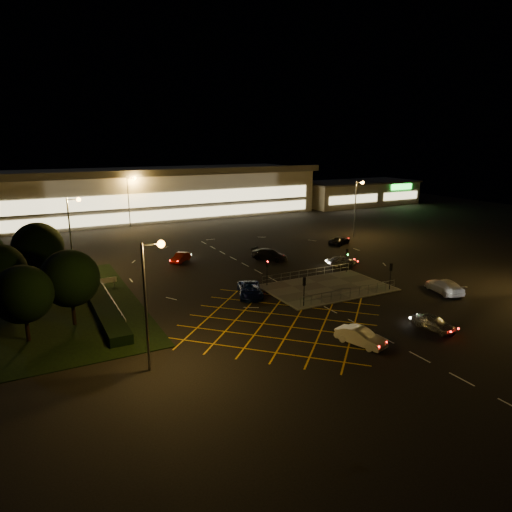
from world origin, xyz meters
name	(u,v)px	position (x,y,z in m)	size (l,w,h in m)	color
ground	(304,286)	(0.00, 0.00, 0.00)	(180.00, 180.00, 0.00)	black
pedestrian_island	(327,288)	(2.00, -2.00, 0.06)	(14.00, 9.00, 0.12)	#4C4944
grass_verge	(48,308)	(-28.00, 6.00, 0.04)	(18.00, 30.00, 0.08)	black
hedge	(97,297)	(-23.00, 6.00, 0.50)	(2.00, 26.00, 1.00)	black
supermarket	(158,192)	(0.00, 61.95, 5.31)	(72.00, 26.50, 10.50)	beige
retail_unit_a	(337,194)	(46.00, 53.97, 3.21)	(18.80, 14.80, 6.35)	beige
retail_unit_b	(383,191)	(62.00, 53.96, 3.22)	(14.80, 14.80, 6.35)	beige
streetlight_sw	(150,288)	(-21.56, -12.00, 6.56)	(1.78, 0.56, 10.03)	slate
streetlight_nw	(73,225)	(-23.56, 18.00, 6.56)	(1.78, 0.56, 10.03)	slate
streetlight_ne	(357,201)	(24.44, 20.00, 6.56)	(1.78, 0.56, 10.03)	slate
streetlight_far_left	(130,195)	(-9.56, 48.00, 6.56)	(1.78, 0.56, 10.03)	slate
streetlight_far_right	(296,185)	(30.44, 50.00, 6.56)	(1.78, 0.56, 10.03)	slate
signal_sw	(304,286)	(-4.00, -5.99, 2.37)	(0.28, 0.30, 3.15)	black
signal_se	(391,271)	(8.00, -5.99, 2.37)	(0.28, 0.30, 3.15)	black
signal_nw	(267,267)	(-4.00, 1.99, 2.37)	(0.28, 0.30, 3.15)	black
signal_ne	(347,256)	(8.00, 1.99, 2.37)	(0.28, 0.30, 3.15)	black
tree_a	(23,294)	(-30.00, -2.00, 4.33)	(5.04, 5.04, 6.86)	black
tree_c	(38,247)	(-28.00, 14.00, 4.95)	(5.76, 5.76, 7.84)	black
tree_e	(70,278)	(-26.00, 0.00, 4.64)	(5.40, 5.40, 7.35)	black
car_near_silver	(434,323)	(3.32, -16.59, 0.70)	(1.65, 4.10, 1.40)	#AEB2B6
car_queue_white	(360,337)	(-4.76, -15.93, 0.73)	(1.55, 4.46, 1.47)	silver
car_left_blue	(250,290)	(-7.50, -0.39, 0.77)	(2.54, 5.51, 1.53)	#0B1744
car_far_dkgrey	(269,255)	(2.35, 12.76, 0.79)	(2.21, 5.44, 1.58)	black
car_right_silver	(342,261)	(9.79, 5.24, 0.70)	(1.65, 4.09, 1.39)	silver
car_circ_red	(181,258)	(-9.61, 17.59, 0.67)	(1.41, 4.05, 1.33)	maroon
car_east_grey	(339,241)	(17.87, 16.29, 0.65)	(2.16, 4.68, 1.30)	black
car_approach_white	(444,286)	(12.92, -9.60, 0.78)	(2.20, 5.41, 1.57)	#BDBDBD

